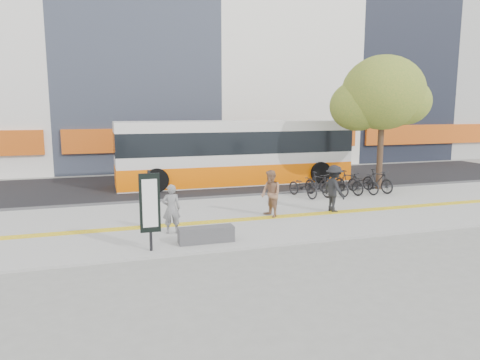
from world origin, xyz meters
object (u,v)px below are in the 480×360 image
object	(u,v)px
bench	(206,235)
bus	(236,154)
seated_woman	(171,209)
pedestrian_tan	(271,194)
pedestrian_dark	(334,188)
signboard	(150,204)
street_tree	(381,95)

from	to	relation	value
bench	bus	bearing A→B (deg)	68.47
bench	seated_woman	xyz separation A→B (m)	(-0.80, 1.24, 0.54)
bench	seated_woman	world-z (taller)	seated_woman
seated_woman	pedestrian_tan	xyz separation A→B (m)	(3.69, 1.08, 0.07)
pedestrian_dark	signboard	bearing A→B (deg)	105.05
street_tree	bench	bearing A→B (deg)	-148.38
street_tree	seated_woman	world-z (taller)	street_tree
street_tree	seated_woman	bearing A→B (deg)	-155.68
street_tree	bus	bearing A→B (deg)	148.28
pedestrian_dark	bus	bearing A→B (deg)	6.55
bench	seated_woman	size ratio (longest dim) A/B	1.05
signboard	pedestrian_tan	bearing A→B (deg)	30.31
signboard	bus	distance (m)	11.38
bus	pedestrian_tan	distance (m)	7.47
seated_woman	pedestrian_tan	world-z (taller)	pedestrian_tan
seated_woman	street_tree	bearing A→B (deg)	-152.70
bench	pedestrian_tan	xyz separation A→B (m)	(2.89, 2.32, 0.61)
pedestrian_tan	pedestrian_dark	xyz separation A→B (m)	(2.54, 0.05, 0.04)
bus	seated_woman	size ratio (longest dim) A/B	7.85
bench	street_tree	distance (m)	12.23
seated_woman	signboard	bearing A→B (deg)	65.63
street_tree	bus	distance (m)	7.59
street_tree	pedestrian_tan	size ratio (longest dim) A/B	3.80
street_tree	pedestrian_dark	size ratio (longest dim) A/B	3.63
seated_woman	pedestrian_dark	xyz separation A→B (m)	(6.23, 1.13, 0.10)
street_tree	pedestrian_dark	xyz separation A→B (m)	(-4.35, -3.65, -3.56)
signboard	street_tree	world-z (taller)	street_tree
street_tree	signboard	bearing A→B (deg)	-150.93
signboard	street_tree	distance (m)	13.40
pedestrian_dark	seated_woman	bearing A→B (deg)	94.49
bus	signboard	bearing A→B (deg)	-118.48
seated_woman	pedestrian_dark	distance (m)	6.33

